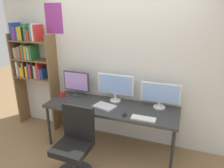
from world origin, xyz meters
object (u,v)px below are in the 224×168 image
at_px(desk, 111,109).
at_px(keyboard_left, 72,106).
at_px(monitor_right, 160,94).
at_px(bookshelf, 31,61).
at_px(office_chair, 75,150).
at_px(coffee_mug, 63,94).
at_px(monitor_left, 76,83).
at_px(computer_mouse, 124,114).
at_px(monitor_center, 115,86).
at_px(laptop_closed, 105,106).
at_px(keyboard_right, 143,119).

relative_size(desk, keyboard_left, 5.58).
bearing_deg(monitor_right, bookshelf, 179.55).
height_order(office_chair, coffee_mug, office_chair).
distance_m(desk, office_chair, 0.83).
relative_size(office_chair, monitor_right, 1.67).
xyz_separation_m(keyboard_left, coffee_mug, (-0.36, 0.30, 0.04)).
distance_m(monitor_left, computer_mouse, 1.11).
distance_m(monitor_center, laptop_closed, 0.38).
xyz_separation_m(monitor_right, computer_mouse, (-0.43, -0.43, -0.20)).
height_order(bookshelf, keyboard_left, bookshelf).
bearing_deg(laptop_closed, monitor_right, 33.93).
height_order(monitor_right, coffee_mug, monitor_right).
xyz_separation_m(computer_mouse, coffee_mug, (-1.20, 0.28, 0.03)).
bearing_deg(computer_mouse, bookshelf, 166.97).
relative_size(desk, computer_mouse, 21.51).
relative_size(monitor_left, monitor_right, 0.80).
relative_size(laptop_closed, coffee_mug, 3.02).
bearing_deg(office_chair, desk, 72.86).
bearing_deg(coffee_mug, monitor_left, 34.67).
height_order(monitor_left, keyboard_right, monitor_left).
distance_m(desk, monitor_left, 0.80).
xyz_separation_m(office_chair, keyboard_left, (-0.33, 0.52, 0.35)).
bearing_deg(monitor_center, monitor_left, -180.00).
bearing_deg(laptop_closed, keyboard_right, 0.13).
distance_m(monitor_left, monitor_center, 0.71).
distance_m(monitor_left, monitor_right, 1.42).
relative_size(monitor_center, laptop_closed, 1.87).
xyz_separation_m(monitor_center, coffee_mug, (-0.92, -0.14, -0.22)).
xyz_separation_m(bookshelf, monitor_right, (2.35, -0.02, -0.32)).
relative_size(monitor_center, monitor_right, 1.01).
bearing_deg(computer_mouse, keyboard_right, -3.40).
relative_size(monitor_right, keyboard_right, 1.76).
distance_m(desk, bookshelf, 1.75).
height_order(monitor_center, monitor_right, monitor_center).
bearing_deg(keyboard_right, desk, 157.67).
relative_size(monitor_left, keyboard_left, 1.27).
xyz_separation_m(keyboard_right, computer_mouse, (-0.27, 0.02, 0.01)).
bearing_deg(office_chair, monitor_left, 116.64).
height_order(bookshelf, monitor_right, bookshelf).
bearing_deg(coffee_mug, desk, -4.45).
relative_size(monitor_center, keyboard_left, 1.61).
relative_size(computer_mouse, coffee_mug, 0.91).
xyz_separation_m(office_chair, laptop_closed, (0.15, 0.69, 0.35)).
relative_size(monitor_center, keyboard_right, 1.78).
height_order(keyboard_right, laptop_closed, laptop_closed).
bearing_deg(monitor_left, desk, -16.60).
bearing_deg(monitor_left, monitor_center, 0.00).
distance_m(keyboard_right, laptop_closed, 0.66).
height_order(bookshelf, computer_mouse, bookshelf).
bearing_deg(monitor_center, coffee_mug, -171.25).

